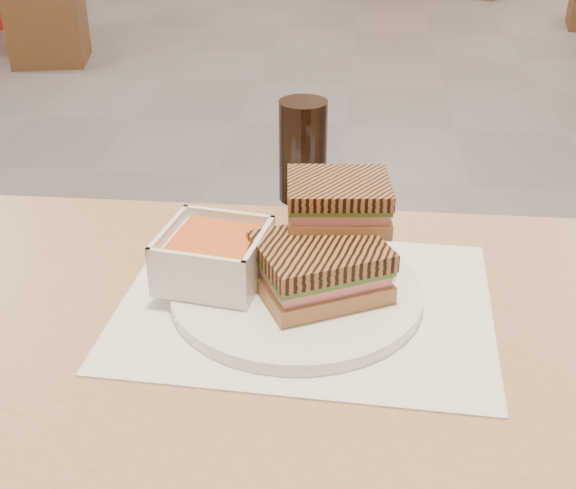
# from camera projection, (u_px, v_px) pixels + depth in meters

# --- Properties ---
(main_table) EXTENTS (1.21, 0.72, 0.75)m
(main_table) POSITION_uv_depth(u_px,v_px,m) (316.00, 459.00, 0.77)
(main_table) COLOR tan
(main_table) RESTS_ON ground
(tray_liner) EXTENTS (0.41, 0.33, 0.00)m
(tray_liner) POSITION_uv_depth(u_px,v_px,m) (306.00, 304.00, 0.81)
(tray_liner) COLOR white
(tray_liner) RESTS_ON main_table
(plate) EXTENTS (0.27, 0.27, 0.01)m
(plate) POSITION_uv_depth(u_px,v_px,m) (297.00, 293.00, 0.82)
(plate) COLOR white
(plate) RESTS_ON tray_liner
(soup_bowl) EXTENTS (0.12, 0.12, 0.06)m
(soup_bowl) POSITION_uv_depth(u_px,v_px,m) (214.00, 258.00, 0.81)
(soup_bowl) COLOR white
(soup_bowl) RESTS_ON plate
(panini_lower) EXTENTS (0.16, 0.15, 0.06)m
(panini_lower) POSITION_uv_depth(u_px,v_px,m) (320.00, 267.00, 0.79)
(panini_lower) COLOR #9F7749
(panini_lower) RESTS_ON plate
(panini_upper) EXTENTS (0.12, 0.10, 0.05)m
(panini_upper) POSITION_uv_depth(u_px,v_px,m) (338.00, 201.00, 0.82)
(panini_upper) COLOR #9F7749
(panini_upper) RESTS_ON panini_lower
(cola_glass) EXTENTS (0.07, 0.07, 0.14)m
(cola_glass) POSITION_uv_depth(u_px,v_px,m) (303.00, 151.00, 1.01)
(cola_glass) COLOR black
(cola_glass) RESTS_ON main_table
(bg_chair_0r) EXTENTS (0.48, 0.48, 0.45)m
(bg_chair_0r) POSITION_uv_depth(u_px,v_px,m) (47.00, 22.00, 4.33)
(bg_chair_0r) COLOR brown
(bg_chair_0r) RESTS_ON ground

